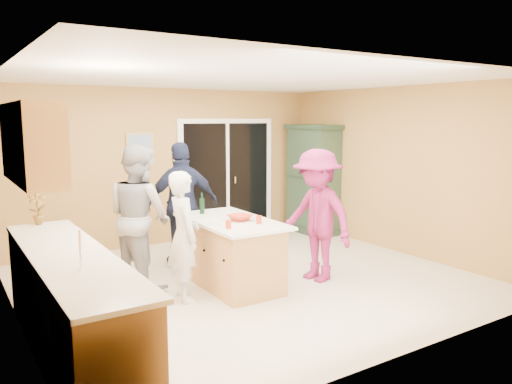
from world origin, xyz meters
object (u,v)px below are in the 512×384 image
kitchen_island (231,255)px  woman_magenta (317,215)px  woman_grey (139,217)px  woman_white (184,236)px  green_hutch (313,180)px  woman_navy (183,204)px

kitchen_island → woman_magenta: (1.06, -0.40, 0.46)m
woman_grey → woman_white: bearing=-175.8°
woman_magenta → woman_white: bearing=-106.8°
green_hutch → woman_magenta: bearing=-128.1°
green_hutch → woman_grey: size_ratio=1.11×
woman_grey → woman_navy: (0.85, 0.57, -0.01)m
woman_magenta → woman_navy: bearing=-150.6°
green_hutch → woman_white: (-3.50, -1.93, -0.21)m
woman_white → woman_grey: size_ratio=0.85×
kitchen_island → woman_grey: 1.24m
woman_grey → kitchen_island: bearing=-137.7°
green_hutch → woman_grey: bearing=-162.1°
woman_magenta → green_hutch: bearing=134.1°
green_hutch → woman_navy: green_hutch is taller
kitchen_island → green_hutch: green_hutch is taller
kitchen_island → woman_navy: (-0.13, 1.16, 0.49)m
kitchen_island → woman_navy: 1.27m
woman_grey → woman_magenta: (2.03, -0.99, -0.04)m
kitchen_island → woman_magenta: bearing=-19.8°
green_hutch → woman_grey: green_hutch is taller
woman_white → woman_magenta: size_ratio=0.88×
woman_white → woman_navy: size_ratio=0.85×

